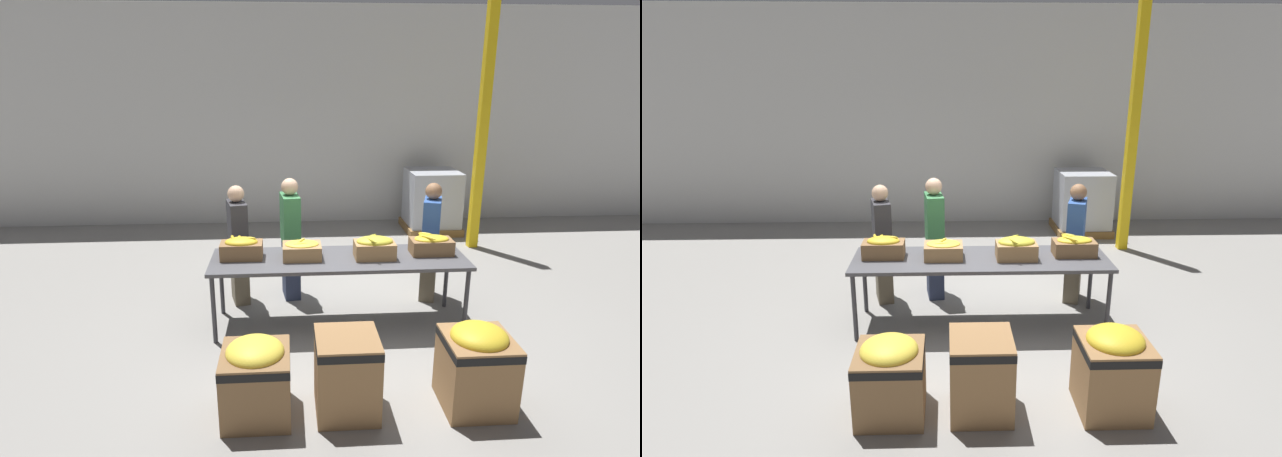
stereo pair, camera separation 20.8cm
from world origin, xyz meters
TOP-DOWN VIEW (x-y plane):
  - ground_plane at (0.00, 0.00)m, footprint 30.00×30.00m
  - wall_back at (0.00, 4.32)m, footprint 16.00×0.08m
  - sorting_table at (0.00, 0.00)m, footprint 2.86×0.82m
  - banana_box_0 at (-1.09, 0.07)m, footprint 0.46×0.28m
  - banana_box_1 at (-0.42, 0.01)m, footprint 0.43×0.32m
  - banana_box_2 at (0.40, -0.02)m, footprint 0.45×0.36m
  - banana_box_3 at (1.07, 0.07)m, footprint 0.47×0.31m
  - volunteer_0 at (1.23, 0.64)m, footprint 0.32×0.45m
  - volunteer_1 at (-0.53, 0.81)m, footprint 0.26×0.44m
  - volunteer_2 at (-1.18, 0.70)m, footprint 0.29×0.44m
  - donation_bin_0 at (-0.86, -1.59)m, footprint 0.57×0.57m
  - donation_bin_1 at (-0.10, -1.59)m, footprint 0.53×0.53m
  - donation_bin_2 at (1.02, -1.59)m, footprint 0.57×0.57m
  - support_pillar at (2.54, 2.57)m, footprint 0.15×0.15m
  - pallet_stack_0 at (2.09, 3.53)m, footprint 0.98×0.98m

SIDE VIEW (x-z plane):
  - ground_plane at x=0.00m, z-range 0.00..0.00m
  - donation_bin_0 at x=-0.86m, z-range 0.02..0.72m
  - donation_bin_1 at x=-0.10m, z-range 0.03..0.74m
  - donation_bin_2 at x=1.02m, z-range 0.02..0.79m
  - pallet_stack_0 at x=2.09m, z-range -0.01..1.11m
  - volunteer_2 at x=-1.18m, z-range 0.00..1.50m
  - volunteer_0 at x=1.23m, z-range 0.00..1.51m
  - sorting_table at x=0.00m, z-range 0.36..1.17m
  - volunteer_1 at x=-0.53m, z-range 0.00..1.56m
  - banana_box_1 at x=-0.42m, z-range 0.80..1.03m
  - banana_box_3 at x=1.07m, z-range 0.81..1.05m
  - banana_box_0 at x=-1.09m, z-range 0.81..1.06m
  - banana_box_2 at x=0.40m, z-range 0.81..1.07m
  - wall_back at x=0.00m, z-range 0.00..4.00m
  - support_pillar at x=2.54m, z-range 0.00..4.00m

